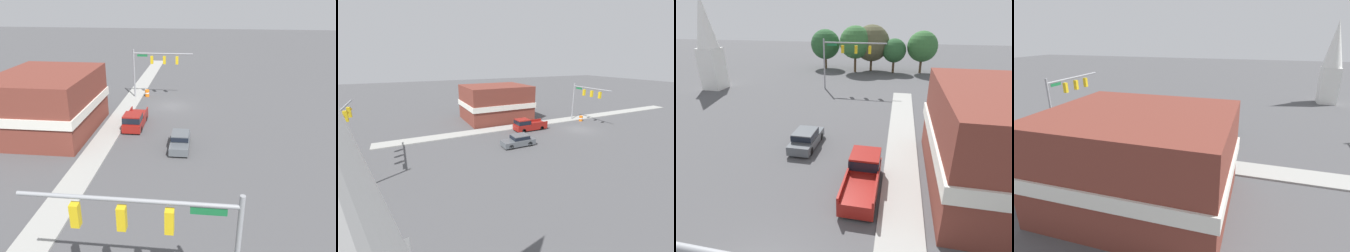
# 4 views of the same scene
# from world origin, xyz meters

# --- Properties ---
(ground_plane) EXTENTS (200.00, 200.00, 0.00)m
(ground_plane) POSITION_xyz_m (0.00, 0.00, 0.00)
(ground_plane) COLOR #4C4C4F
(sidewalk_curb) EXTENTS (2.40, 60.00, 0.14)m
(sidewalk_curb) POSITION_xyz_m (5.70, 0.00, 0.07)
(sidewalk_curb) COLOR #9E9E99
(sidewalk_curb) RESTS_ON ground
(near_signal_assembly) EXTENTS (8.16, 0.49, 6.80)m
(near_signal_assembly) POSITION_xyz_m (2.72, -3.19, 5.03)
(near_signal_assembly) COLOR gray
(near_signal_assembly) RESTS_ON ground
(car_lead) EXTENTS (1.78, 4.39, 1.50)m
(car_lead) POSITION_xyz_m (-2.05, 12.42, 0.78)
(car_lead) COLOR black
(car_lead) RESTS_ON ground
(pickup_truck_parked) EXTENTS (1.97, 5.34, 1.92)m
(pickup_truck_parked) POSITION_xyz_m (3.31, 7.91, 0.94)
(pickup_truck_parked) COLOR black
(pickup_truck_parked) RESTS_ON ground
(construction_barrel) EXTENTS (0.64, 0.64, 0.98)m
(construction_barrel) POSITION_xyz_m (3.90, -3.88, 0.50)
(construction_barrel) COLOR orange
(construction_barrel) RESTS_ON ground
(corner_brick_building) EXTENTS (9.65, 11.79, 6.36)m
(corner_brick_building) POSITION_xyz_m (12.07, 9.68, 3.16)
(corner_brick_building) COLOR brown
(corner_brick_building) RESTS_ON ground
(church_steeple) EXTENTS (2.98, 2.98, 12.95)m
(church_steeple) POSITION_xyz_m (-21.45, 27.44, 6.78)
(church_steeple) COLOR white
(church_steeple) RESTS_ON ground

